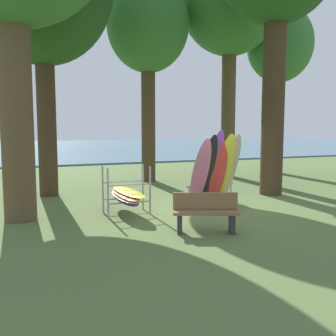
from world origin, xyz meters
The scene contains 7 objects.
ground_plane centered at (0.00, 0.00, 0.00)m, with size 80.00×80.00×0.00m, color #566B38.
lake_water centered at (0.00, 30.79, 0.05)m, with size 80.00×36.00×0.10m, color #477084.
tree_mid_behind centered at (0.14, 5.69, 6.16)m, with size 3.29×3.29×8.20m.
tree_far_left_back centered at (6.72, 5.94, 5.91)m, with size 3.07×3.07×7.85m.
leaning_board_pile centered at (0.36, 0.33, 1.01)m, with size 1.67×1.07×2.19m.
board_storage_rack centered at (-2.34, 0.19, 0.50)m, with size 1.15×2.13×1.25m.
park_bench centered at (-1.21, -2.15, 0.45)m, with size 1.45×0.90×0.85m.
Camera 1 is at (-4.94, -9.41, 2.29)m, focal length 41.25 mm.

